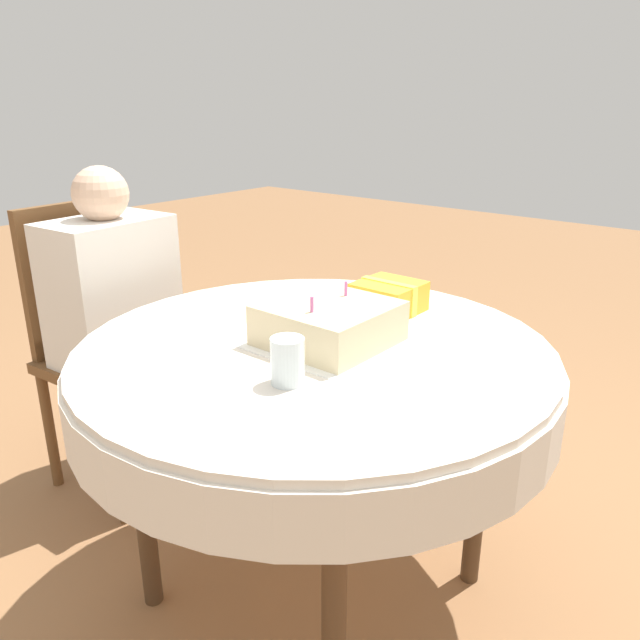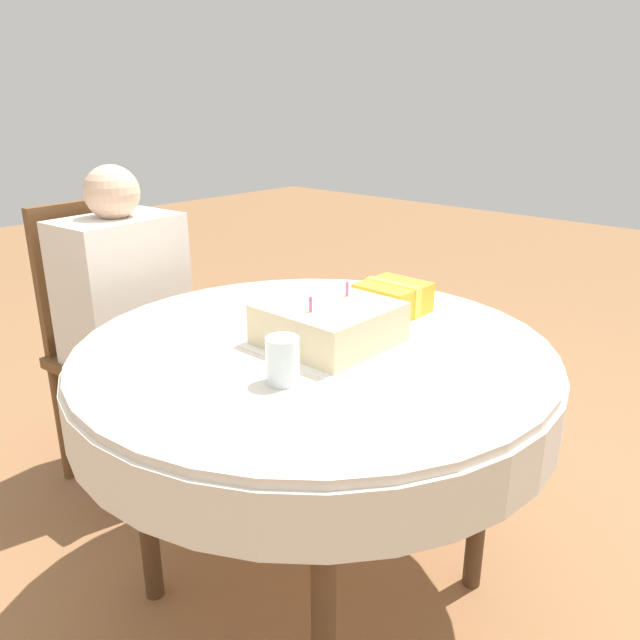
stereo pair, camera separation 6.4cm
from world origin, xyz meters
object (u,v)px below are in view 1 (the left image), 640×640
object	(u,v)px
person	(118,302)
drinking_glass	(288,361)
gift_box	(389,297)
birthday_cake	(329,323)
chair	(103,338)

from	to	relation	value
person	drinking_glass	world-z (taller)	person
person	gift_box	bearing A→B (deg)	-74.58
gift_box	birthday_cake	bearing A→B (deg)	-176.25
drinking_glass	gift_box	size ratio (longest dim) A/B	0.59
gift_box	person	bearing A→B (deg)	110.48
person	drinking_glass	bearing A→B (deg)	-107.32
chair	drinking_glass	size ratio (longest dim) A/B	9.76
drinking_glass	birthday_cake	bearing A→B (deg)	18.59
birthday_cake	drinking_glass	bearing A→B (deg)	-161.41
chair	birthday_cake	world-z (taller)	chair
chair	birthday_cake	xyz separation A→B (m)	(0.03, -0.97, 0.27)
gift_box	chair	bearing A→B (deg)	108.94
drinking_glass	gift_box	xyz separation A→B (m)	(0.52, 0.10, -0.01)
birthday_cake	chair	bearing A→B (deg)	92.04
chair	person	xyz separation A→B (m)	(0.01, -0.10, 0.15)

